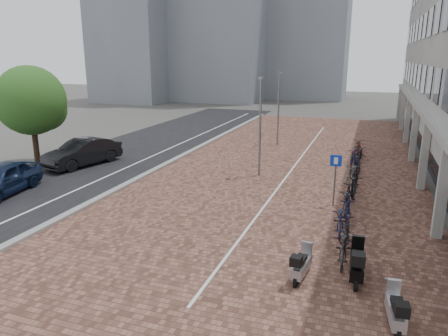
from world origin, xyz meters
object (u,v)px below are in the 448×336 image
car_navy (1,179)px  scooter_mid (357,262)px  parking_sign (335,173)px  car_dark (82,152)px  scooter_front (302,264)px  scooter_back (396,309)px

car_navy → scooter_mid: bearing=-18.0°
scooter_mid → parking_sign: bearing=99.0°
car_dark → scooter_mid: (15.96, -8.40, -0.21)m
scooter_front → scooter_back: size_ratio=0.98×
parking_sign → scooter_back: bearing=-79.0°
scooter_back → parking_sign: parking_sign is taller
parking_sign → scooter_mid: bearing=-82.9°
car_dark → scooter_mid: car_dark is taller
scooter_front → car_navy: bearing=175.1°
scooter_front → scooter_mid: bearing=23.8°
car_dark → scooter_front: 16.95m
car_dark → scooter_mid: 18.03m
car_dark → scooter_back: 19.85m
scooter_mid → car_navy: bearing=168.5°
scooter_back → parking_sign: (-2.19, 8.09, 1.01)m
car_navy → scooter_back: bearing=-23.8°
car_dark → parking_sign: (14.74, -2.27, 0.73)m
scooter_back → parking_sign: size_ratio=0.65×
car_dark → scooter_back: car_dark is taller
scooter_mid → scooter_front: bearing=-165.4°
scooter_front → scooter_back: (2.48, -1.50, 0.01)m
scooter_mid → scooter_back: 2.19m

